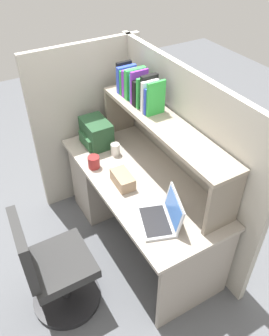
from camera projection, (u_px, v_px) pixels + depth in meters
name	position (u px, v px, depth m)	size (l,w,h in m)	color
ground_plane	(139.00, 238.00, 3.18)	(8.00, 8.00, 0.00)	#595B60
desk	(118.00, 181.00, 3.18)	(1.60, 0.70, 0.73)	#AAA093
cubicle_partition_rear	(180.00, 159.00, 2.84)	(1.84, 0.05, 1.55)	#B2ADA0
cubicle_partition_left	(89.00, 125.00, 3.24)	(0.05, 1.06, 1.55)	#B2ADA0
overhead_hutch	(163.00, 133.00, 2.57)	(1.44, 0.28, 0.45)	gray
reference_books_on_shelf	(139.00, 87.00, 2.69)	(0.50, 0.18, 0.27)	black
laptop	(163.00, 217.00, 2.33)	(0.38, 0.34, 0.22)	#B7BABF
backpack	(96.00, 133.00, 3.01)	(0.30, 0.23, 0.23)	#264C2D
computer_mouse	(118.00, 169.00, 2.78)	(0.06, 0.10, 0.03)	silver
paper_cup	(115.00, 149.00, 2.93)	(0.08, 0.08, 0.10)	white
tissue_box	(123.00, 179.00, 2.63)	(0.22, 0.12, 0.10)	#9E7F60
snack_canister	(94.00, 162.00, 2.79)	(0.10, 0.10, 0.10)	maroon
office_chair	(53.00, 271.00, 2.44)	(0.52, 0.52, 0.93)	black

